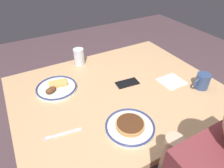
% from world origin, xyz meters
% --- Properties ---
extents(ground_plane, '(6.00, 6.00, 0.00)m').
position_xyz_m(ground_plane, '(0.00, 0.00, 0.00)').
color(ground_plane, '#513B41').
extents(dining_table, '(1.23, 0.98, 0.76)m').
position_xyz_m(dining_table, '(0.00, 0.00, 0.68)').
color(dining_table, tan).
rests_on(dining_table, ground_plane).
extents(plate_near_main, '(0.25, 0.25, 0.05)m').
position_xyz_m(plate_near_main, '(0.33, -0.18, 0.77)').
color(plate_near_main, white).
rests_on(plate_near_main, dining_table).
extents(plate_center_pancakes, '(0.24, 0.24, 0.04)m').
position_xyz_m(plate_center_pancakes, '(0.11, 0.29, 0.77)').
color(plate_center_pancakes, silver).
rests_on(plate_center_pancakes, dining_table).
extents(coffee_mug, '(0.12, 0.08, 0.10)m').
position_xyz_m(coffee_mug, '(-0.46, 0.23, 0.81)').
color(coffee_mug, '#334772').
rests_on(coffee_mug, dining_table).
extents(drinking_glass, '(0.08, 0.08, 0.12)m').
position_xyz_m(drinking_glass, '(0.09, -0.41, 0.81)').
color(drinking_glass, silver).
rests_on(drinking_glass, dining_table).
extents(cell_phone, '(0.15, 0.09, 0.01)m').
position_xyz_m(cell_phone, '(-0.09, -0.03, 0.76)').
color(cell_phone, black).
rests_on(cell_phone, dining_table).
extents(paper_napkin, '(0.15, 0.14, 0.00)m').
position_xyz_m(paper_napkin, '(-0.35, 0.09, 0.76)').
color(paper_napkin, white).
rests_on(paper_napkin, dining_table).
extents(fork_near, '(0.18, 0.04, 0.01)m').
position_xyz_m(fork_near, '(0.40, 0.17, 0.76)').
color(fork_near, silver).
rests_on(fork_near, dining_table).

